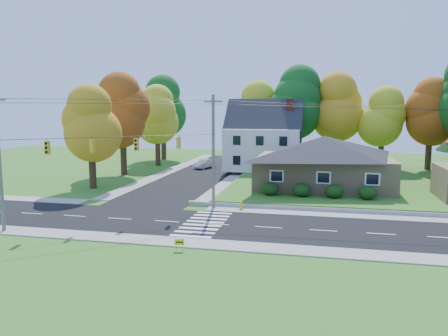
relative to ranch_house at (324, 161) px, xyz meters
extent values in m
plane|color=#3D7923|center=(-8.00, -16.00, -3.27)|extent=(120.00, 120.00, 0.00)
cube|color=black|center=(-8.00, -16.00, -3.26)|extent=(90.00, 8.00, 0.02)
cube|color=black|center=(-16.00, 10.00, -3.25)|extent=(8.00, 44.00, 0.02)
cube|color=#9C9A90|center=(-8.00, -11.00, -3.23)|extent=(90.00, 2.00, 0.08)
cube|color=#9C9A90|center=(-8.00, -21.00, -3.23)|extent=(90.00, 2.00, 0.08)
cube|color=#3D7923|center=(5.00, 5.00, -3.02)|extent=(30.00, 30.00, 0.50)
cube|color=tan|center=(0.00, 0.00, -1.17)|extent=(14.00, 10.00, 3.20)
pyramid|color=#26262B|center=(0.00, 0.00, 1.53)|extent=(14.60, 10.60, 2.20)
cube|color=silver|center=(-8.00, 12.00, 0.03)|extent=(10.00, 8.00, 5.60)
pyramid|color=#26262B|center=(-8.00, 12.00, 4.03)|extent=(10.40, 8.40, 2.40)
cube|color=brown|center=(-4.50, 12.00, 2.03)|extent=(0.90, 0.90, 9.60)
ellipsoid|color=#163A10|center=(-5.00, -6.20, -2.13)|extent=(1.70, 1.70, 1.27)
ellipsoid|color=#163A10|center=(-2.00, -6.20, -2.13)|extent=(1.70, 1.70, 1.27)
ellipsoid|color=#163A10|center=(1.00, -6.20, -2.13)|extent=(1.70, 1.70, 1.27)
ellipsoid|color=#163A10|center=(4.00, -6.20, -2.13)|extent=(1.70, 1.70, 1.27)
cylinder|color=#666059|center=(-9.50, -10.80, 1.73)|extent=(0.26, 0.26, 10.00)
cube|color=#666059|center=(-9.50, -10.80, 6.13)|extent=(1.60, 0.12, 0.12)
cube|color=gold|center=(-20.00, -19.20, 2.68)|extent=(0.34, 0.26, 1.00)
cube|color=gold|center=(-17.50, -17.20, 2.68)|extent=(0.26, 0.34, 1.00)
cube|color=gold|center=(-14.80, -15.05, 2.68)|extent=(0.34, 0.26, 1.00)
cube|color=gold|center=(-12.00, -12.80, 2.68)|extent=(0.26, 0.34, 1.00)
cylinder|color=black|center=(-16.00, -16.00, 3.33)|extent=(13.02, 10.43, 0.04)
cylinder|color=#3F2A19|center=(-10.00, 18.00, -0.07)|extent=(0.80, 0.80, 5.40)
sphere|color=gold|center=(-10.00, 18.00, 3.83)|extent=(6.72, 6.72, 6.72)
sphere|color=gold|center=(-10.00, 18.00, 5.51)|extent=(5.91, 5.91, 5.91)
sphere|color=gold|center=(-10.00, 18.00, 7.19)|extent=(5.11, 5.11, 5.11)
cylinder|color=#3F2A19|center=(-4.00, 17.00, 0.38)|extent=(0.86, 0.86, 6.30)
sphere|color=#19571C|center=(-4.00, 17.00, 4.93)|extent=(7.84, 7.84, 7.84)
sphere|color=#19571C|center=(-4.00, 17.00, 6.89)|extent=(6.90, 6.90, 6.90)
sphere|color=#19571C|center=(-4.00, 17.00, 8.85)|extent=(5.96, 5.96, 5.96)
cylinder|color=#3F2A19|center=(2.00, 18.00, 0.16)|extent=(0.83, 0.83, 5.85)
sphere|color=gold|center=(2.00, 18.00, 4.38)|extent=(7.28, 7.28, 7.28)
sphere|color=gold|center=(2.00, 18.00, 6.20)|extent=(6.41, 6.41, 6.41)
sphere|color=gold|center=(2.00, 18.00, 8.02)|extent=(5.53, 5.53, 5.53)
cylinder|color=#3F2A19|center=(8.00, 17.00, -0.29)|extent=(0.77, 0.77, 4.95)
sphere|color=gold|center=(8.00, 17.00, 3.28)|extent=(6.16, 6.16, 6.16)
sphere|color=gold|center=(8.00, 17.00, 4.82)|extent=(5.42, 5.42, 5.42)
sphere|color=gold|center=(8.00, 17.00, 6.36)|extent=(4.68, 4.68, 4.68)
cylinder|color=#3F2A19|center=(14.00, 16.00, -0.07)|extent=(0.80, 0.80, 5.40)
sphere|color=#9D4A13|center=(14.00, 16.00, 3.83)|extent=(6.72, 6.72, 6.72)
sphere|color=#9D4A13|center=(14.00, 16.00, 5.51)|extent=(5.91, 5.91, 5.91)
sphere|color=#9D4A13|center=(14.00, 16.00, 7.19)|extent=(5.11, 5.11, 5.11)
cylinder|color=#3F2A19|center=(-25.00, -4.00, -0.79)|extent=(0.77, 0.77, 4.95)
sphere|color=gold|center=(-25.00, -4.00, 2.78)|extent=(6.16, 6.16, 6.16)
sphere|color=gold|center=(-25.00, -4.00, 4.32)|extent=(5.42, 5.42, 5.42)
sphere|color=gold|center=(-25.00, -4.00, 5.86)|extent=(4.68, 4.68, 4.68)
cylinder|color=#3F2A19|center=(-26.00, 6.00, -0.34)|extent=(0.83, 0.83, 5.85)
sphere|color=#9D4A13|center=(-26.00, 6.00, 3.88)|extent=(7.28, 7.28, 7.28)
sphere|color=#9D4A13|center=(-26.00, 6.00, 5.70)|extent=(6.41, 6.41, 6.41)
sphere|color=#9D4A13|center=(-26.00, 6.00, 7.52)|extent=(5.53, 5.53, 5.53)
cylinder|color=#3F2A19|center=(-25.00, 16.00, -0.57)|extent=(0.80, 0.80, 5.40)
sphere|color=gold|center=(-25.00, 16.00, 3.33)|extent=(6.72, 6.72, 6.72)
sphere|color=gold|center=(-25.00, 16.00, 5.01)|extent=(5.91, 5.91, 5.91)
sphere|color=gold|center=(-25.00, 16.00, 6.69)|extent=(5.11, 5.11, 5.11)
cylinder|color=#3F2A19|center=(-27.00, 24.00, -0.12)|extent=(0.86, 0.86, 6.30)
sphere|color=#19571C|center=(-27.00, 24.00, 4.43)|extent=(7.84, 7.84, 7.84)
sphere|color=#19571C|center=(-27.00, 24.00, 6.39)|extent=(6.90, 6.90, 6.90)
sphere|color=#19571C|center=(-27.00, 24.00, 8.35)|extent=(5.96, 5.96, 5.96)
imported|color=silver|center=(-17.06, 14.34, -2.57)|extent=(2.83, 4.36, 1.36)
cylinder|color=gold|center=(-7.01, -10.84, -3.22)|extent=(0.35, 0.35, 0.10)
cylinder|color=gold|center=(-7.01, -10.84, -2.93)|extent=(0.23, 0.23, 0.53)
sphere|color=gold|center=(-7.01, -10.84, -2.61)|extent=(0.25, 0.25, 0.25)
cylinder|color=gold|center=(-7.01, -10.84, -2.83)|extent=(0.44, 0.18, 0.12)
cylinder|color=black|center=(-9.01, -22.53, -3.02)|extent=(0.02, 0.02, 0.50)
cylinder|color=black|center=(-8.58, -22.53, -3.02)|extent=(0.02, 0.02, 0.50)
cube|color=#FBFF05|center=(-8.79, -22.53, -2.72)|extent=(0.59, 0.18, 0.40)
camera|label=1|loc=(-0.39, -47.60, 5.54)|focal=35.00mm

